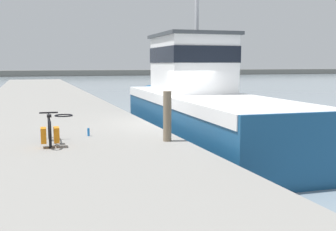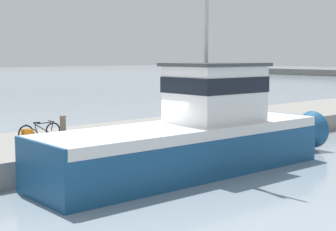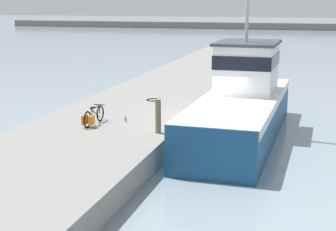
% 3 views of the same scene
% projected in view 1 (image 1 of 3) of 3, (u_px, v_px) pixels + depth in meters
% --- Properties ---
extents(ground_plane, '(320.00, 320.00, 0.00)m').
position_uv_depth(ground_plane, '(185.00, 151.00, 13.25)').
color(ground_plane, '#84939E').
extents(dock_pier, '(5.72, 80.00, 0.86)m').
position_uv_depth(dock_pier, '(59.00, 145.00, 11.99)').
color(dock_pier, gray).
rests_on(dock_pier, ground_plane).
extents(far_shoreline, '(180.00, 5.00, 1.26)m').
position_uv_depth(far_shoreline, '(178.00, 72.00, 102.19)').
color(far_shoreline, slate).
rests_on(far_shoreline, ground_plane).
extents(fishing_boat_main, '(3.27, 13.04, 9.75)m').
position_uv_depth(fishing_boat_main, '(199.00, 103.00, 14.66)').
color(fishing_boat_main, navy).
rests_on(fishing_boat_main, ground_plane).
extents(boat_orange_near, '(4.96, 4.67, 4.69)m').
position_uv_depth(boat_orange_near, '(177.00, 77.00, 58.17)').
color(boat_orange_near, '#337F47').
rests_on(boat_orange_near, ground_plane).
extents(bicycle_touring, '(0.45, 1.74, 0.69)m').
position_uv_depth(bicycle_touring, '(50.00, 131.00, 9.69)').
color(bicycle_touring, black).
rests_on(bicycle_touring, dock_pier).
extents(mooring_post, '(0.20, 0.20, 1.21)m').
position_uv_depth(mooring_post, '(167.00, 116.00, 10.10)').
color(mooring_post, '#756651').
rests_on(mooring_post, dock_pier).
extents(hose_coil, '(0.64, 0.64, 0.04)m').
position_uv_depth(hose_coil, '(64.00, 115.00, 15.04)').
color(hose_coil, black).
rests_on(hose_coil, dock_pier).
extents(water_bottle_on_curb, '(0.06, 0.06, 0.21)m').
position_uv_depth(water_bottle_on_curb, '(88.00, 132.00, 10.87)').
color(water_bottle_on_curb, blue).
rests_on(water_bottle_on_curb, dock_pier).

